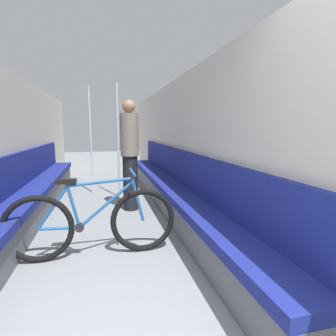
{
  "coord_description": "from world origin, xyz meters",
  "views": [
    {
      "loc": [
        0.01,
        -0.62,
        1.36
      ],
      "look_at": [
        1.13,
        3.95,
        0.64
      ],
      "focal_mm": 28.0,
      "sensor_mm": 36.0,
      "label": 1
    }
  ],
  "objects_px": {
    "bench_seat_row_left": "(28,200)",
    "grab_pole_near": "(118,143)",
    "bicycle": "(93,223)",
    "bench_seat_row_right": "(172,191)",
    "passenger_standing": "(130,154)",
    "grab_pole_far": "(91,142)"
  },
  "relations": [
    {
      "from": "passenger_standing",
      "to": "bench_seat_row_right",
      "type": "bearing_deg",
      "value": -95.34
    },
    {
      "from": "grab_pole_near",
      "to": "passenger_standing",
      "type": "xyz_separation_m",
      "value": [
        0.14,
        -0.84,
        -0.13
      ]
    },
    {
      "from": "grab_pole_near",
      "to": "bicycle",
      "type": "bearing_deg",
      "value": -99.94
    },
    {
      "from": "grab_pole_far",
      "to": "passenger_standing",
      "type": "bearing_deg",
      "value": -63.99
    },
    {
      "from": "bench_seat_row_left",
      "to": "grab_pole_far",
      "type": "height_order",
      "value": "grab_pole_far"
    },
    {
      "from": "bench_seat_row_left",
      "to": "grab_pole_far",
      "type": "bearing_deg",
      "value": 61.37
    },
    {
      "from": "bench_seat_row_right",
      "to": "passenger_standing",
      "type": "bearing_deg",
      "value": 163.68
    },
    {
      "from": "passenger_standing",
      "to": "bench_seat_row_left",
      "type": "bearing_deg",
      "value": 108.37
    },
    {
      "from": "bench_seat_row_left",
      "to": "bench_seat_row_right",
      "type": "relative_size",
      "value": 1.0
    },
    {
      "from": "bicycle",
      "to": "passenger_standing",
      "type": "xyz_separation_m",
      "value": [
        0.56,
        1.55,
        0.56
      ]
    },
    {
      "from": "bench_seat_row_left",
      "to": "grab_pole_near",
      "type": "relative_size",
      "value": 2.87
    },
    {
      "from": "grab_pole_near",
      "to": "passenger_standing",
      "type": "distance_m",
      "value": 0.86
    },
    {
      "from": "grab_pole_near",
      "to": "passenger_standing",
      "type": "bearing_deg",
      "value": -80.72
    },
    {
      "from": "grab_pole_near",
      "to": "passenger_standing",
      "type": "relative_size",
      "value": 1.22
    },
    {
      "from": "bench_seat_row_left",
      "to": "passenger_standing",
      "type": "bearing_deg",
      "value": 7.39
    },
    {
      "from": "bench_seat_row_right",
      "to": "bicycle",
      "type": "xyz_separation_m",
      "value": [
        -1.23,
        -1.36,
        0.05
      ]
    },
    {
      "from": "grab_pole_far",
      "to": "bench_seat_row_left",
      "type": "bearing_deg",
      "value": -118.63
    },
    {
      "from": "bicycle",
      "to": "grab_pole_near",
      "type": "distance_m",
      "value": 2.53
    },
    {
      "from": "grab_pole_near",
      "to": "bench_seat_row_left",
      "type": "bearing_deg",
      "value": -143.11
    },
    {
      "from": "bench_seat_row_left",
      "to": "bench_seat_row_right",
      "type": "xyz_separation_m",
      "value": [
        2.19,
        0.0,
        0.0
      ]
    },
    {
      "from": "grab_pole_near",
      "to": "bench_seat_row_right",
      "type": "bearing_deg",
      "value": -52.01
    },
    {
      "from": "bicycle",
      "to": "grab_pole_near",
      "type": "bearing_deg",
      "value": 64.9
    }
  ]
}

